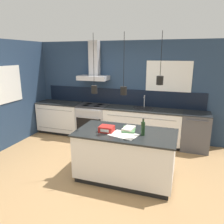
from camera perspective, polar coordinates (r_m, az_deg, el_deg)
name	(u,v)px	position (r m, az deg, el deg)	size (l,w,h in m)	color
ground_plane	(92,169)	(4.61, -5.27, -14.49)	(16.00, 16.00, 0.00)	#A87F51
wall_back	(119,88)	(5.97, 1.93, 6.20)	(5.60, 2.26, 2.60)	navy
wall_left	(14,93)	(6.05, -24.32, 4.53)	(0.08, 3.80, 2.60)	navy
counter_run_left	(61,117)	(6.59, -13.23, -1.33)	(1.28, 0.64, 0.91)	black
counter_run_sink	(142,126)	(5.72, 7.90, -3.53)	(1.96, 0.64, 1.23)	black
oven_range	(93,121)	(6.11, -4.95, -2.30)	(0.82, 0.66, 0.91)	#B5B5BA
dishwasher	(195,131)	(5.65, 20.92, -4.73)	(0.64, 0.65, 0.91)	#4C4C51
kitchen_island	(125,155)	(4.10, 3.51, -11.16)	(1.78, 0.97, 0.91)	black
bottle_on_island	(143,128)	(3.75, 8.09, -4.25)	(0.07, 0.07, 0.30)	#193319
book_stack	(129,129)	(3.99, 4.43, -4.47)	(0.27, 0.37, 0.06)	#4C7F4C
red_supply_box	(107,129)	(3.92, -1.42, -4.42)	(0.25, 0.22, 0.10)	red
paper_pile	(124,135)	(3.78, 3.05, -5.97)	(0.54, 0.43, 0.01)	silver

